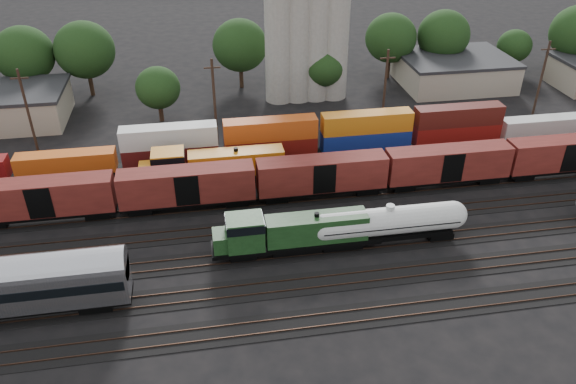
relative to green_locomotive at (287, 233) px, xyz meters
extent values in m
plane|color=black|center=(6.56, 5.00, -2.57)|extent=(600.00, 600.00, 0.00)
cube|color=black|center=(6.56, -10.00, -2.53)|extent=(180.00, 3.20, 0.08)
cube|color=#382319|center=(6.56, -10.72, -2.45)|extent=(180.00, 0.08, 0.16)
cube|color=#382319|center=(6.56, -9.28, -2.45)|extent=(180.00, 0.08, 0.16)
cube|color=black|center=(6.56, -5.00, -2.53)|extent=(180.00, 3.20, 0.08)
cube|color=#382319|center=(6.56, -5.72, -2.45)|extent=(180.00, 0.08, 0.16)
cube|color=#382319|center=(6.56, -4.28, -2.45)|extent=(180.00, 0.08, 0.16)
cube|color=black|center=(6.56, 0.00, -2.53)|extent=(180.00, 3.20, 0.08)
cube|color=#382319|center=(6.56, -0.72, -2.45)|extent=(180.00, 0.08, 0.16)
cube|color=#382319|center=(6.56, 0.72, -2.45)|extent=(180.00, 0.08, 0.16)
cube|color=black|center=(6.56, 5.00, -2.53)|extent=(180.00, 3.20, 0.08)
cube|color=#382319|center=(6.56, 4.28, -2.45)|extent=(180.00, 0.08, 0.16)
cube|color=#382319|center=(6.56, 5.72, -2.45)|extent=(180.00, 0.08, 0.16)
cube|color=black|center=(6.56, 10.00, -2.53)|extent=(180.00, 3.20, 0.08)
cube|color=#382319|center=(6.56, 9.28, -2.45)|extent=(180.00, 0.08, 0.16)
cube|color=#382319|center=(6.56, 10.72, -2.45)|extent=(180.00, 0.08, 0.16)
cube|color=black|center=(6.56, 15.00, -2.53)|extent=(180.00, 3.20, 0.08)
cube|color=#382319|center=(6.56, 14.28, -2.45)|extent=(180.00, 0.08, 0.16)
cube|color=#382319|center=(6.56, 15.72, -2.45)|extent=(180.00, 0.08, 0.16)
cube|color=black|center=(6.56, 20.00, -2.53)|extent=(180.00, 3.20, 0.08)
cube|color=#382319|center=(6.56, 19.28, -2.45)|extent=(180.00, 0.08, 0.16)
cube|color=#382319|center=(6.56, 20.72, -2.45)|extent=(180.00, 0.08, 0.16)
cube|color=black|center=(0.94, 0.00, -1.27)|extent=(17.03, 2.91, 0.40)
cube|color=black|center=(0.94, 0.00, -1.72)|extent=(5.01, 2.20, 0.80)
cube|color=#1A3D19|center=(2.98, 0.00, 0.28)|extent=(10.22, 2.40, 2.71)
cube|color=#1A3D19|center=(-4.17, 0.00, 0.58)|extent=(3.61, 2.91, 3.31)
cube|color=black|center=(-4.17, 0.00, 1.64)|extent=(3.71, 3.01, 0.90)
cube|color=#1A3D19|center=(-6.56, 0.00, -0.17)|extent=(1.60, 2.40, 1.80)
cylinder|color=black|center=(2.98, 0.00, 1.79)|extent=(0.50, 0.50, 0.50)
cube|color=black|center=(-4.51, 0.00, -1.92)|extent=(2.60, 2.00, 0.70)
cube|color=black|center=(6.39, 0.00, -1.92)|extent=(2.60, 2.00, 0.70)
cylinder|color=silver|center=(10.54, 0.00, 0.24)|extent=(13.89, 2.86, 2.86)
sphere|color=silver|center=(3.60, 0.00, 0.24)|extent=(2.86, 2.86, 2.86)
sphere|color=silver|center=(17.49, 0.00, 0.24)|extent=(2.86, 2.86, 2.86)
cylinder|color=silver|center=(10.54, 0.00, 1.87)|extent=(0.89, 0.89, 0.49)
cube|color=black|center=(10.54, 0.00, 0.24)|extent=(14.20, 3.00, 0.08)
cube|color=black|center=(10.54, 0.00, -1.34)|extent=(13.42, 2.17, 0.49)
cube|color=black|center=(4.86, 0.00, -1.93)|extent=(2.56, 1.97, 0.69)
cube|color=black|center=(16.23, 0.00, -1.93)|extent=(2.56, 1.97, 0.69)
cube|color=black|center=(-18.07, -5.00, -1.88)|extent=(2.87, 2.21, 0.77)
cube|color=black|center=(-5.97, 15.00, -1.21)|extent=(19.07, 3.07, 0.42)
cube|color=black|center=(-5.97, 15.00, -1.68)|extent=(5.30, 2.33, 0.85)
cube|color=orange|center=(-3.69, 15.00, 0.43)|extent=(11.44, 2.54, 2.86)
cube|color=orange|center=(-11.69, 15.00, 0.75)|extent=(3.81, 3.07, 3.50)
cube|color=black|center=(-11.69, 15.00, 1.86)|extent=(3.92, 3.18, 0.95)
cube|color=orange|center=(-14.36, 15.00, -0.04)|extent=(1.69, 2.54, 1.91)
cylinder|color=black|center=(-3.69, 15.00, 2.02)|extent=(0.53, 0.53, 0.53)
cube|color=black|center=(-12.08, 15.00, -1.90)|extent=(2.75, 2.12, 0.74)
cube|color=black|center=(0.13, 15.00, -1.90)|extent=(2.75, 2.12, 0.74)
cube|color=black|center=(-25.05, 10.00, -1.37)|extent=(15.00, 2.60, 0.40)
cube|color=#5D1B16|center=(-25.05, 10.00, 0.73)|extent=(15.00, 2.90, 3.80)
cube|color=black|center=(-9.65, 10.00, -1.37)|extent=(15.00, 2.60, 0.40)
cube|color=#5D1B16|center=(-9.65, 10.00, 0.73)|extent=(15.00, 2.90, 3.80)
cube|color=black|center=(5.75, 10.00, -1.37)|extent=(15.00, 2.60, 0.40)
cube|color=#5D1B16|center=(5.75, 10.00, 0.73)|extent=(15.00, 2.90, 3.80)
cube|color=black|center=(21.15, 10.00, -1.37)|extent=(15.00, 2.60, 0.40)
cube|color=#5D1B16|center=(21.15, 10.00, 0.73)|extent=(15.00, 2.90, 3.80)
cube|color=black|center=(36.55, 10.00, -1.37)|extent=(15.00, 2.60, 0.40)
cube|color=#5D1B16|center=(36.55, 10.00, 0.73)|extent=(15.00, 2.90, 3.80)
cube|color=black|center=(6.56, 20.00, -2.07)|extent=(160.00, 2.60, 0.60)
cube|color=#CB5414|center=(-24.41, 20.00, -0.47)|extent=(12.00, 2.40, 2.60)
cube|color=#4F1312|center=(-11.61, 20.00, -0.47)|extent=(12.00, 2.40, 2.60)
cube|color=silver|center=(-11.61, 20.00, 2.13)|extent=(12.00, 2.40, 2.60)
cube|color=maroon|center=(1.19, 20.00, -0.47)|extent=(12.00, 2.40, 2.60)
cube|color=#C24913|center=(1.19, 20.00, 2.13)|extent=(12.00, 2.40, 2.60)
cube|color=navy|center=(13.99, 20.00, -0.47)|extent=(12.00, 2.40, 2.60)
cube|color=orange|center=(13.99, 20.00, 2.13)|extent=(12.00, 2.40, 2.60)
cube|color=maroon|center=(26.79, 20.00, -0.47)|extent=(12.00, 2.40, 2.60)
cube|color=#4A1611|center=(26.79, 20.00, 2.13)|extent=(12.00, 2.40, 2.60)
cube|color=silver|center=(39.59, 20.00, -0.47)|extent=(12.00, 2.40, 2.60)
cylinder|color=#99968C|center=(5.56, 41.00, 6.43)|extent=(4.40, 4.40, 18.00)
cylinder|color=#99968C|center=(8.56, 41.00, 6.43)|extent=(4.40, 4.40, 18.00)
cylinder|color=#99968C|center=(11.56, 41.00, 6.43)|extent=(4.40, 4.40, 18.00)
cylinder|color=#99968C|center=(14.56, 41.00, 6.43)|extent=(4.40, 4.40, 18.00)
cube|color=#9E937F|center=(36.56, 43.00, -0.27)|extent=(18.00, 14.00, 4.60)
cube|color=#232326|center=(36.56, 43.00, 2.28)|extent=(18.36, 14.28, 0.50)
cylinder|color=black|center=(-34.26, 48.26, -0.85)|extent=(0.70, 0.70, 3.45)
ellipsoid|color=#1B3814|center=(-34.26, 48.26, 4.93)|extent=(9.35, 9.35, 8.86)
cylinder|color=black|center=(-25.00, 48.43, -0.80)|extent=(0.70, 0.70, 3.54)
ellipsoid|color=#1B3814|center=(-25.00, 48.43, 5.13)|extent=(9.60, 9.60, 9.09)
cylinder|color=black|center=(-13.32, 35.74, -1.36)|extent=(0.70, 0.70, 2.42)
ellipsoid|color=#1B3814|center=(-13.32, 35.74, 2.69)|extent=(6.56, 6.56, 6.22)
cylinder|color=black|center=(0.05, 47.90, -0.88)|extent=(0.70, 0.70, 3.38)
ellipsoid|color=#1B3814|center=(0.05, 47.90, 4.78)|extent=(9.17, 9.17, 8.68)
cylinder|color=black|center=(12.92, 40.76, -1.40)|extent=(0.70, 0.70, 2.34)
ellipsoid|color=#1B3814|center=(12.92, 40.76, 2.53)|extent=(6.36, 6.36, 6.02)
cylinder|color=black|center=(26.55, 48.43, -0.92)|extent=(0.70, 0.70, 3.30)
ellipsoid|color=#1B3814|center=(26.55, 48.43, 4.61)|extent=(8.94, 8.94, 8.47)
cylinder|color=black|center=(36.11, 48.04, -0.89)|extent=(0.70, 0.70, 3.37)
ellipsoid|color=#1B3814|center=(36.11, 48.04, 4.77)|extent=(9.15, 9.15, 8.67)
cylinder|color=black|center=(49.76, 47.35, -1.44)|extent=(0.70, 0.70, 2.26)
ellipsoid|color=#1B3814|center=(49.76, 47.35, 2.35)|extent=(6.13, 6.13, 5.81)
cylinder|color=black|center=(59.24, 43.68, -0.76)|extent=(0.70, 0.70, 3.63)
cylinder|color=black|center=(-29.44, 27.00, 3.43)|extent=(0.36, 0.36, 12.00)
cube|color=black|center=(-29.44, 27.00, 8.23)|extent=(2.20, 0.18, 0.18)
cylinder|color=black|center=(-5.44, 27.00, 3.43)|extent=(0.36, 0.36, 12.00)
cube|color=black|center=(-5.44, 27.00, 8.23)|extent=(2.20, 0.18, 0.18)
cylinder|color=black|center=(18.56, 27.00, 3.43)|extent=(0.36, 0.36, 12.00)
cube|color=black|center=(18.56, 27.00, 8.23)|extent=(2.20, 0.18, 0.18)
cylinder|color=black|center=(42.56, 27.00, 3.43)|extent=(0.36, 0.36, 12.00)
cube|color=black|center=(42.56, 27.00, 8.23)|extent=(2.20, 0.18, 0.18)
camera|label=1|loc=(-7.51, -44.95, 32.45)|focal=35.00mm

